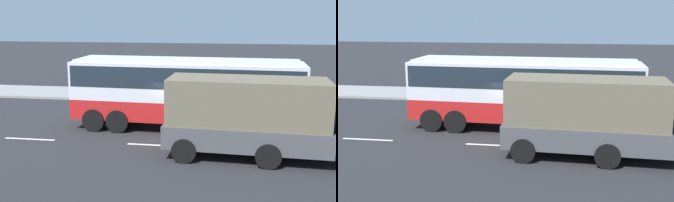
{
  "view_description": "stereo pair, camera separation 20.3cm",
  "coord_description": "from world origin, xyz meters",
  "views": [
    {
      "loc": [
        2.39,
        -19.16,
        5.65
      ],
      "look_at": [
        -0.66,
        0.53,
        1.42
      ],
      "focal_mm": 44.58,
      "sensor_mm": 36.0,
      "label": 1
    },
    {
      "loc": [
        2.19,
        -19.19,
        5.65
      ],
      "look_at": [
        -0.66,
        0.53,
        1.42
      ],
      "focal_mm": 44.58,
      "sensor_mm": 36.0,
      "label": 2
    }
  ],
  "objects": [
    {
      "name": "ground_plane",
      "position": [
        0.0,
        0.0,
        0.0
      ],
      "size": [
        120.0,
        120.0,
        0.0
      ],
      "primitive_type": "plane",
      "color": "#28282B"
    },
    {
      "name": "sidewalk_curb",
      "position": [
        0.0,
        8.52,
        0.07
      ],
      "size": [
        80.0,
        4.0,
        0.15
      ],
      "primitive_type": "cube",
      "color": "gray",
      "rests_on": "ground_plane"
    },
    {
      "name": "lane_centreline",
      "position": [
        -4.4,
        -2.1,
        0.0
      ],
      "size": [
        30.99,
        0.16,
        0.01
      ],
      "color": "white",
      "rests_on": "ground_plane"
    },
    {
      "name": "coach_bus",
      "position": [
        0.21,
        0.67,
        2.15
      ],
      "size": [
        11.17,
        3.15,
        3.46
      ],
      "rotation": [
        0.0,
        0.0,
        -0.04
      ],
      "color": "red",
      "rests_on": "ground_plane"
    },
    {
      "name": "cargo_truck",
      "position": [
        3.88,
        -3.09,
        1.71
      ],
      "size": [
        8.6,
        2.92,
        3.17
      ],
      "rotation": [
        0.0,
        0.0,
        -0.05
      ],
      "color": "navy",
      "rests_on": "ground_plane"
    },
    {
      "name": "pedestrian_near_curb",
      "position": [
        -2.59,
        7.51,
        1.01
      ],
      "size": [
        0.32,
        0.32,
        1.51
      ],
      "rotation": [
        0.0,
        0.0,
        5.8
      ],
      "color": "brown",
      "rests_on": "sidewalk_curb"
    }
  ]
}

